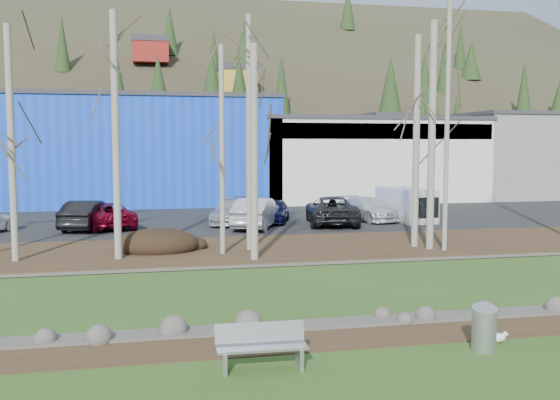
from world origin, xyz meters
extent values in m
plane|color=#314F1B|center=(0.00, 0.00, 0.00)|extent=(200.00, 200.00, 0.00)
cube|color=#382616|center=(0.00, 2.10, 0.01)|extent=(80.00, 1.80, 0.03)
cube|color=#382616|center=(0.00, 14.50, 0.07)|extent=(80.00, 7.00, 0.15)
cube|color=black|center=(0.00, 25.00, 0.07)|extent=(80.00, 14.00, 0.14)
cube|color=blue|center=(-6.00, 39.00, 4.00)|extent=(20.00, 12.00, 8.00)
cube|color=#333338|center=(-6.00, 39.00, 8.15)|extent=(20.40, 12.24, 0.30)
cube|color=silver|center=(12.00, 39.00, 3.25)|extent=(18.00, 12.00, 6.50)
cube|color=#333338|center=(12.00, 39.00, 6.65)|extent=(18.36, 12.24, 0.30)
cube|color=navy|center=(12.00, 33.10, 5.60)|extent=(17.64, 0.20, 1.20)
cube|color=gray|center=(28.00, 39.00, 3.50)|extent=(14.00, 12.00, 7.00)
cube|color=#333338|center=(28.00, 39.00, 7.15)|extent=(14.28, 12.24, 0.30)
cube|color=#A7A8AB|center=(-4.24, 0.46, 0.23)|extent=(0.10, 0.57, 0.45)
cube|color=#A7A8AB|center=(-2.71, 0.41, 0.23)|extent=(0.10, 0.57, 0.45)
cube|color=#A7A8AB|center=(-3.49, 0.66, 0.72)|extent=(1.84, 0.19, 0.41)
cube|color=#A7A8AB|center=(-3.48, 0.44, 0.46)|extent=(1.86, 0.58, 0.05)
cylinder|color=#A7A8AB|center=(1.52, 0.56, 0.46)|extent=(0.65, 0.65, 0.91)
cylinder|color=gold|center=(2.04, 0.86, 0.05)|extent=(0.01, 0.01, 0.10)
cylinder|color=gold|center=(2.04, 0.92, 0.05)|extent=(0.01, 0.01, 0.10)
ellipsoid|color=white|center=(2.07, 0.89, 0.16)|extent=(0.36, 0.20, 0.20)
cube|color=gray|center=(2.07, 0.89, 0.20)|extent=(0.24, 0.17, 0.02)
sphere|color=white|center=(2.21, 0.84, 0.25)|extent=(0.11, 0.11, 0.11)
cone|color=gold|center=(2.28, 0.81, 0.25)|extent=(0.07, 0.05, 0.03)
ellipsoid|color=black|center=(-5.34, 14.57, 0.49)|extent=(3.48, 2.46, 0.68)
cylinder|color=#A29C93|center=(-10.66, 13.35, 4.58)|extent=(0.26, 0.26, 8.85)
cylinder|color=#A29C93|center=(-6.85, 13.00, 4.87)|extent=(0.28, 0.28, 9.45)
cylinder|color=#A29C93|center=(-1.54, 14.07, 5.01)|extent=(0.22, 0.22, 9.72)
cylinder|color=#A29C93|center=(-1.72, 11.74, 4.24)|extent=(0.29, 0.29, 8.18)
cylinder|color=#A29C93|center=(-2.75, 13.37, 4.33)|extent=(0.21, 0.21, 8.36)
cylinder|color=#A29C93|center=(6.43, 12.22, 5.31)|extent=(0.19, 0.19, 10.31)
cylinder|color=#A29C93|center=(5.99, 12.68, 4.91)|extent=(0.31, 0.31, 9.52)
cylinder|color=#A29C93|center=(5.63, 13.42, 4.67)|extent=(0.29, 0.29, 9.05)
imported|color=black|center=(-8.80, 22.23, 0.90)|extent=(2.70, 4.89, 1.53)
imported|color=maroon|center=(-7.81, 22.46, 0.82)|extent=(3.42, 5.27, 1.35)
imported|color=#ABAFB4|center=(-1.06, 23.05, 0.83)|extent=(3.29, 5.13, 1.38)
imported|color=#0F0F45|center=(1.27, 22.95, 0.81)|extent=(2.74, 4.25, 1.35)
imported|color=silver|center=(-0.04, 20.86, 0.95)|extent=(3.50, 5.16, 1.61)
imported|color=#262628|center=(4.31, 21.58, 0.93)|extent=(3.61, 6.05, 1.58)
imported|color=silver|center=(6.87, 22.86, 0.81)|extent=(3.06, 4.97, 1.34)
imported|color=#ABAFB4|center=(-0.41, 23.05, 0.83)|extent=(3.29, 5.13, 1.38)
cube|color=white|center=(9.05, 22.30, 1.08)|extent=(2.25, 4.49, 1.89)
cube|color=black|center=(9.23, 20.61, 1.08)|extent=(1.80, 1.08, 1.17)
camera|label=1|loc=(-5.66, -11.63, 4.53)|focal=40.00mm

